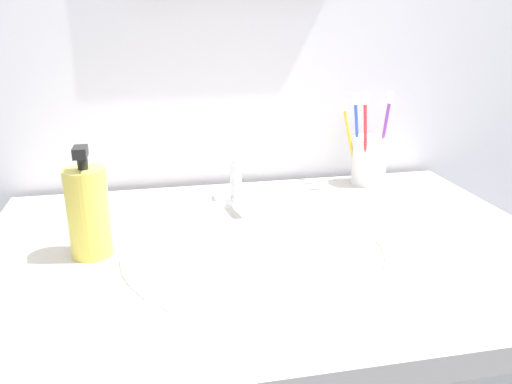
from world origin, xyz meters
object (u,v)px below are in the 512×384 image
(toothbrush_purple, at_px, (384,133))
(toothbrush_blue, at_px, (357,132))
(soap_dispenser, at_px, (88,212))
(toothbrush_cup, at_px, (369,161))
(toothbrush_red, at_px, (365,134))
(toothbrush_yellow, at_px, (349,135))
(faucet, at_px, (237,185))

(toothbrush_purple, bearing_deg, toothbrush_blue, 156.61)
(soap_dispenser, bearing_deg, toothbrush_cup, 23.75)
(toothbrush_red, height_order, toothbrush_yellow, toothbrush_red)
(toothbrush_red, xyz_separation_m, toothbrush_purple, (0.05, 0.01, -0.00))
(faucet, bearing_deg, toothbrush_purple, 10.67)
(faucet, distance_m, toothbrush_yellow, 0.30)
(toothbrush_blue, bearing_deg, soap_dispenser, -154.39)
(soap_dispenser, bearing_deg, toothbrush_purple, 21.72)
(toothbrush_purple, bearing_deg, faucet, -169.33)
(toothbrush_blue, xyz_separation_m, toothbrush_yellow, (-0.01, 0.02, -0.01))
(toothbrush_red, distance_m, toothbrush_yellow, 0.06)
(toothbrush_blue, relative_size, soap_dispenser, 1.10)
(toothbrush_cup, bearing_deg, toothbrush_red, -132.22)
(toothbrush_purple, xyz_separation_m, soap_dispenser, (-0.61, -0.24, -0.05))
(toothbrush_blue, bearing_deg, toothbrush_purple, -23.39)
(toothbrush_cup, bearing_deg, toothbrush_yellow, 145.18)
(faucet, xyz_separation_m, toothbrush_purple, (0.34, 0.06, 0.08))
(toothbrush_cup, xyz_separation_m, toothbrush_purple, (0.02, -0.02, 0.07))
(toothbrush_red, distance_m, toothbrush_blue, 0.04)
(toothbrush_red, xyz_separation_m, toothbrush_blue, (-0.00, 0.04, -0.00))
(soap_dispenser, bearing_deg, toothbrush_yellow, 27.70)
(soap_dispenser, bearing_deg, faucet, 33.62)
(faucet, height_order, toothbrush_yellow, toothbrush_yellow)
(faucet, xyz_separation_m, soap_dispenser, (-0.27, -0.18, 0.03))
(toothbrush_blue, bearing_deg, faucet, -163.01)
(toothbrush_purple, height_order, toothbrush_yellow, toothbrush_purple)
(toothbrush_cup, relative_size, toothbrush_blue, 0.54)
(faucet, relative_size, toothbrush_red, 0.68)
(toothbrush_yellow, bearing_deg, faucet, -158.74)
(toothbrush_purple, bearing_deg, toothbrush_red, -163.61)
(faucet, relative_size, toothbrush_yellow, 0.78)
(toothbrush_yellow, relative_size, soap_dispenser, 1.00)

